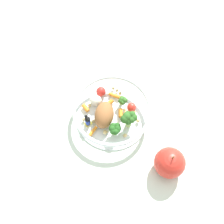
% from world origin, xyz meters
% --- Properties ---
extents(ground_plane, '(2.40, 2.40, 0.00)m').
position_xyz_m(ground_plane, '(0.00, 0.00, 0.00)').
color(ground_plane, silver).
extents(food_container, '(0.22, 0.22, 0.07)m').
position_xyz_m(food_container, '(0.01, 0.02, 0.03)').
color(food_container, white).
rests_on(food_container, ground_plane).
extents(loose_apple, '(0.08, 0.08, 0.09)m').
position_xyz_m(loose_apple, '(-0.19, 0.08, 0.04)').
color(loose_apple, red).
rests_on(loose_apple, ground_plane).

